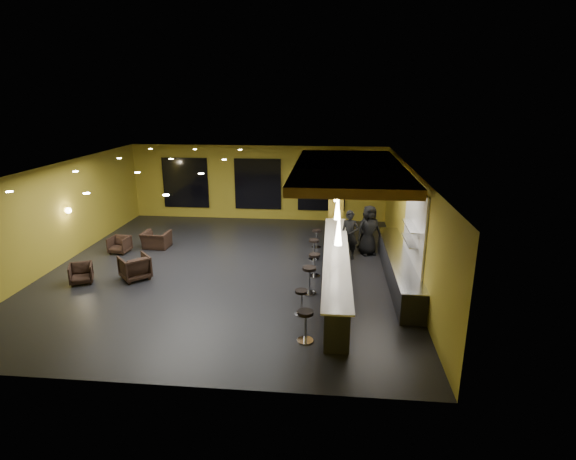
# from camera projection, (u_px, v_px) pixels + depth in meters

# --- Properties ---
(floor) EXTENTS (12.00, 13.00, 0.10)m
(floor) POSITION_uv_depth(u_px,v_px,m) (229.00, 270.00, 15.52)
(floor) COLOR black
(floor) RESTS_ON ground
(ceiling) EXTENTS (12.00, 13.00, 0.10)m
(ceiling) POSITION_uv_depth(u_px,v_px,m) (225.00, 166.00, 14.47)
(ceiling) COLOR black
(wall_back) EXTENTS (12.00, 0.10, 3.50)m
(wall_back) POSITION_uv_depth(u_px,v_px,m) (258.00, 183.00, 21.23)
(wall_back) COLOR #A38F24
(wall_back) RESTS_ON floor
(wall_front) EXTENTS (12.00, 0.10, 3.50)m
(wall_front) POSITION_uv_depth(u_px,v_px,m) (152.00, 310.00, 8.75)
(wall_front) COLOR #A38F24
(wall_front) RESTS_ON floor
(wall_left) EXTENTS (0.10, 13.00, 3.50)m
(wall_left) POSITION_uv_depth(u_px,v_px,m) (56.00, 215.00, 15.54)
(wall_left) COLOR #A38F24
(wall_left) RESTS_ON floor
(wall_right) EXTENTS (0.10, 13.00, 3.50)m
(wall_right) POSITION_uv_depth(u_px,v_px,m) (412.00, 225.00, 14.44)
(wall_right) COLOR #A38F24
(wall_right) RESTS_ON floor
(wood_soffit) EXTENTS (3.60, 8.00, 0.28)m
(wood_soffit) POSITION_uv_depth(u_px,v_px,m) (348.00, 169.00, 15.11)
(wood_soffit) COLOR olive
(wood_soffit) RESTS_ON ceiling
(window_left) EXTENTS (2.20, 0.06, 2.40)m
(window_left) POSITION_uv_depth(u_px,v_px,m) (186.00, 183.00, 21.46)
(window_left) COLOR black
(window_left) RESTS_ON wall_back
(window_center) EXTENTS (2.20, 0.06, 2.40)m
(window_center) POSITION_uv_depth(u_px,v_px,m) (258.00, 184.00, 21.14)
(window_center) COLOR black
(window_center) RESTS_ON wall_back
(window_right) EXTENTS (2.20, 0.06, 2.40)m
(window_right) POSITION_uv_depth(u_px,v_px,m) (322.00, 185.00, 20.86)
(window_right) COLOR black
(window_right) RESTS_ON wall_back
(tile_backsplash) EXTENTS (0.06, 3.20, 2.40)m
(tile_backsplash) POSITION_uv_depth(u_px,v_px,m) (415.00, 226.00, 13.42)
(tile_backsplash) COLOR white
(tile_backsplash) RESTS_ON wall_right
(bar_counter) EXTENTS (0.60, 8.00, 1.00)m
(bar_counter) POSITION_uv_depth(u_px,v_px,m) (336.00, 270.00, 14.07)
(bar_counter) COLOR black
(bar_counter) RESTS_ON floor
(bar_top) EXTENTS (0.78, 8.10, 0.05)m
(bar_top) POSITION_uv_depth(u_px,v_px,m) (336.00, 254.00, 13.92)
(bar_top) COLOR silver
(bar_top) RESTS_ON bar_counter
(prep_counter) EXTENTS (0.70, 6.00, 0.86)m
(prep_counter) POSITION_uv_depth(u_px,v_px,m) (398.00, 268.00, 14.38)
(prep_counter) COLOR black
(prep_counter) RESTS_ON floor
(prep_top) EXTENTS (0.72, 6.00, 0.03)m
(prep_top) POSITION_uv_depth(u_px,v_px,m) (399.00, 255.00, 14.25)
(prep_top) COLOR silver
(prep_top) RESTS_ON prep_counter
(wall_shelf_lower) EXTENTS (0.30, 1.50, 0.03)m
(wall_shelf_lower) POSITION_uv_depth(u_px,v_px,m) (410.00, 241.00, 13.36)
(wall_shelf_lower) COLOR silver
(wall_shelf_lower) RESTS_ON wall_right
(wall_shelf_upper) EXTENTS (0.30, 1.50, 0.03)m
(wall_shelf_upper) POSITION_uv_depth(u_px,v_px,m) (411.00, 226.00, 13.23)
(wall_shelf_upper) COLOR silver
(wall_shelf_upper) RESTS_ON wall_right
(column) EXTENTS (0.60, 0.60, 3.50)m
(column) POSITION_uv_depth(u_px,v_px,m) (336.00, 198.00, 18.09)
(column) COLOR #A78925
(column) RESTS_ON floor
(wall_sconce) EXTENTS (0.22, 0.22, 0.22)m
(wall_sconce) POSITION_uv_depth(u_px,v_px,m) (68.00, 210.00, 15.99)
(wall_sconce) COLOR #FFE5B2
(wall_sconce) RESTS_ON wall_left
(pendant_0) EXTENTS (0.20, 0.20, 0.70)m
(pendant_0) POSITION_uv_depth(u_px,v_px,m) (338.00, 232.00, 11.63)
(pendant_0) COLOR white
(pendant_0) RESTS_ON wood_soffit
(pendant_1) EXTENTS (0.20, 0.20, 0.70)m
(pendant_1) POSITION_uv_depth(u_px,v_px,m) (337.00, 209.00, 14.01)
(pendant_1) COLOR white
(pendant_1) RESTS_ON wood_soffit
(pendant_2) EXTENTS (0.20, 0.20, 0.70)m
(pendant_2) POSITION_uv_depth(u_px,v_px,m) (337.00, 192.00, 16.39)
(pendant_2) COLOR white
(pendant_2) RESTS_ON wood_soffit
(staff_a) EXTENTS (0.71, 0.53, 1.79)m
(staff_a) POSITION_uv_depth(u_px,v_px,m) (350.00, 235.00, 16.21)
(staff_a) COLOR black
(staff_a) RESTS_ON floor
(staff_b) EXTENTS (0.81, 0.67, 1.50)m
(staff_b) POSITION_uv_depth(u_px,v_px,m) (367.00, 230.00, 17.27)
(staff_b) COLOR black
(staff_b) RESTS_ON floor
(staff_c) EXTENTS (1.06, 0.86, 1.88)m
(staff_c) POSITION_uv_depth(u_px,v_px,m) (369.00, 230.00, 16.63)
(staff_c) COLOR black
(staff_c) RESTS_ON floor
(armchair_a) EXTENTS (0.91, 0.92, 0.64)m
(armchair_a) POSITION_uv_depth(u_px,v_px,m) (81.00, 273.00, 14.25)
(armchair_a) COLOR black
(armchair_a) RESTS_ON floor
(armchair_b) EXTENTS (1.21, 1.21, 0.79)m
(armchair_b) POSITION_uv_depth(u_px,v_px,m) (135.00, 267.00, 14.55)
(armchair_b) COLOR black
(armchair_b) RESTS_ON floor
(armchair_c) EXTENTS (0.74, 0.76, 0.64)m
(armchair_c) POSITION_uv_depth(u_px,v_px,m) (120.00, 245.00, 16.96)
(armchair_c) COLOR black
(armchair_c) RESTS_ON floor
(armchair_d) EXTENTS (1.04, 0.92, 0.65)m
(armchair_d) POSITION_uv_depth(u_px,v_px,m) (156.00, 240.00, 17.50)
(armchair_d) COLOR black
(armchair_d) RESTS_ON floor
(bar_stool_0) EXTENTS (0.41, 0.41, 0.81)m
(bar_stool_0) POSITION_uv_depth(u_px,v_px,m) (305.00, 322.00, 10.82)
(bar_stool_0) COLOR silver
(bar_stool_0) RESTS_ON floor
(bar_stool_1) EXTENTS (0.37, 0.37, 0.72)m
(bar_stool_1) POSITION_uv_depth(u_px,v_px,m) (301.00, 299.00, 12.16)
(bar_stool_1) COLOR silver
(bar_stool_1) RESTS_ON floor
(bar_stool_2) EXTENTS (0.43, 0.43, 0.86)m
(bar_stool_2) POSITION_uv_depth(u_px,v_px,m) (309.00, 277.00, 13.40)
(bar_stool_2) COLOR silver
(bar_stool_2) RESTS_ON floor
(bar_stool_3) EXTENTS (0.39, 0.39, 0.78)m
(bar_stool_3) POSITION_uv_depth(u_px,v_px,m) (314.00, 262.00, 14.71)
(bar_stool_3) COLOR silver
(bar_stool_3) RESTS_ON floor
(bar_stool_4) EXTENTS (0.38, 0.38, 0.76)m
(bar_stool_4) POSITION_uv_depth(u_px,v_px,m) (314.00, 247.00, 16.22)
(bar_stool_4) COLOR silver
(bar_stool_4) RESTS_ON floor
(bar_stool_5) EXTENTS (0.37, 0.37, 0.74)m
(bar_stool_5) POSITION_uv_depth(u_px,v_px,m) (317.00, 236.00, 17.48)
(bar_stool_5) COLOR silver
(bar_stool_5) RESTS_ON floor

